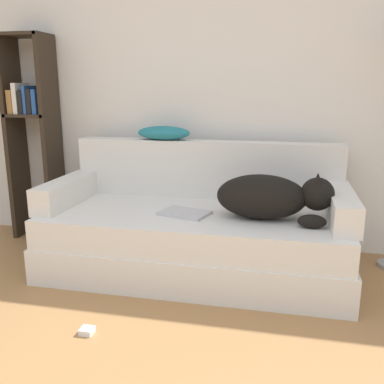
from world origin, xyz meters
name	(u,v)px	position (x,y,z in m)	size (l,w,h in m)	color
wall_back	(218,66)	(0.00, 2.50, 1.35)	(8.05, 0.06, 2.70)	silver
couch	(195,242)	(-0.04, 1.89, 0.21)	(1.95, 0.90, 0.42)	silver
couch_backrest	(206,169)	(-0.04, 2.27, 0.62)	(1.91, 0.15, 0.41)	silver
couch_arm_left	(67,191)	(-0.94, 1.89, 0.50)	(0.15, 0.71, 0.17)	silver
couch_arm_right	(341,206)	(0.86, 1.89, 0.50)	(0.15, 0.71, 0.17)	silver
dog	(271,197)	(0.45, 1.82, 0.56)	(0.70, 0.32, 0.29)	black
laptop	(185,213)	(-0.09, 1.80, 0.43)	(0.34, 0.28, 0.02)	#B7B7BC
throw_pillow	(164,133)	(-0.35, 2.27, 0.88)	(0.39, 0.20, 0.10)	teal
bookshelf	(32,126)	(-1.44, 2.32, 0.90)	(0.36, 0.26, 1.59)	#2D2319
power_adapter	(87,331)	(-0.41, 1.03, 0.02)	(0.06, 0.06, 0.03)	silver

